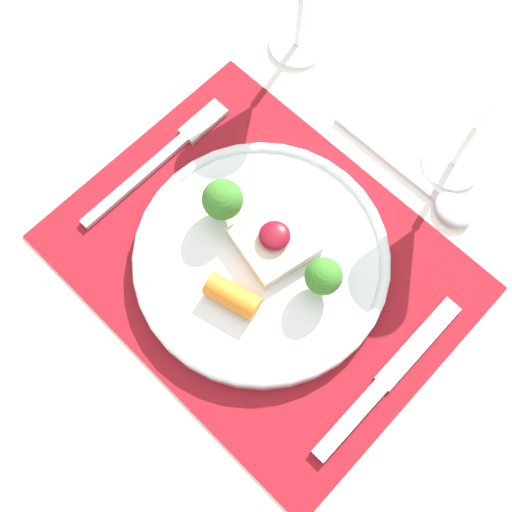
{
  "coord_description": "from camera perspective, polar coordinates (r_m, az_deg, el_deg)",
  "views": [
    {
      "loc": [
        0.14,
        -0.16,
        1.37
      ],
      "look_at": [
        -0.0,
        -0.0,
        0.77
      ],
      "focal_mm": 42.0,
      "sensor_mm": 36.0,
      "label": 1
    }
  ],
  "objects": [
    {
      "name": "wine_glass_near",
      "position": [
        0.64,
        21.32,
        13.11
      ],
      "size": [
        0.08,
        0.08,
        0.17
      ],
      "color": "white",
      "rests_on": "dining_table"
    },
    {
      "name": "spoon",
      "position": [
        0.71,
        16.55,
        5.69
      ],
      "size": [
        0.2,
        0.04,
        0.01
      ],
      "rotation": [
        0.0,
        0.0,
        -0.02
      ],
      "color": "#B2B2B7",
      "rests_on": "dining_table"
    },
    {
      "name": "dining_table",
      "position": [
        0.74,
        0.44,
        -2.82
      ],
      "size": [
        1.15,
        1.25,
        0.75
      ],
      "color": "white",
      "rests_on": "ground_plane"
    },
    {
      "name": "knife",
      "position": [
        0.63,
        11.62,
        -12.18
      ],
      "size": [
        0.02,
        0.22,
        0.01
      ],
      "rotation": [
        0.0,
        0.0,
        0.05
      ],
      "color": "#B2B2B7",
      "rests_on": "placemat"
    },
    {
      "name": "fork",
      "position": [
        0.71,
        -8.57,
        9.59
      ],
      "size": [
        0.02,
        0.22,
        0.01
      ],
      "rotation": [
        0.0,
        0.0,
        -0.05
      ],
      "color": "#B2B2B7",
      "rests_on": "placemat"
    },
    {
      "name": "dinner_plate",
      "position": [
        0.64,
        0.09,
        -0.06
      ],
      "size": [
        0.28,
        0.28,
        0.07
      ],
      "color": "silver",
      "rests_on": "placemat"
    },
    {
      "name": "ground_plane",
      "position": [
        1.38,
        0.24,
        -10.69
      ],
      "size": [
        8.0,
        8.0,
        0.0
      ],
      "primitive_type": "plane",
      "color": "#4C4742"
    },
    {
      "name": "placemat",
      "position": [
        0.66,
        0.5,
        -0.59
      ],
      "size": [
        0.42,
        0.33,
        0.0
      ],
      "primitive_type": "cube",
      "color": "maroon",
      "rests_on": "dining_table"
    }
  ]
}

